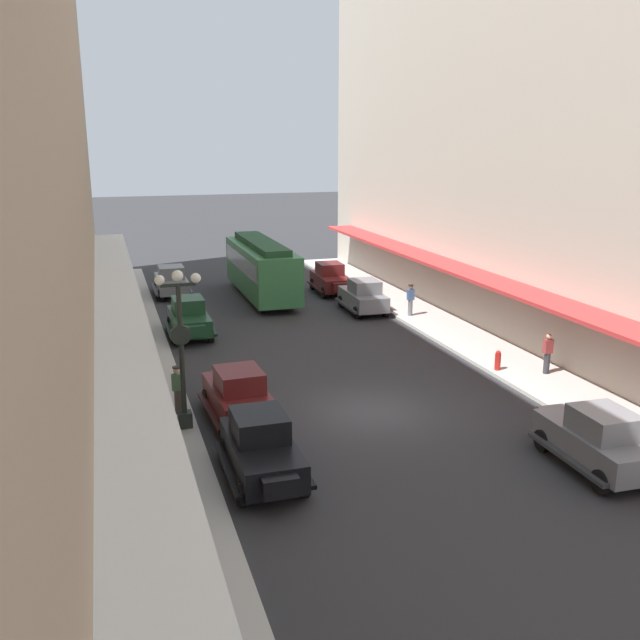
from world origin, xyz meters
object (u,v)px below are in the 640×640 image
(pedestrian_0, at_px, (178,389))
(streetcar, at_px, (262,266))
(lamp_post_with_clock, at_px, (181,343))
(pedestrian_1, at_px, (548,353))
(parked_car_6, at_px, (261,446))
(parked_car_3, at_px, (331,278))
(fire_hydrant, at_px, (498,360))
(parked_car_1, at_px, (189,317))
(parked_car_4, at_px, (597,438))
(pedestrian_2, at_px, (411,300))
(parked_car_2, at_px, (363,295))
(parked_car_5, at_px, (171,280))
(parked_car_0, at_px, (238,393))

(pedestrian_0, bearing_deg, streetcar, 68.36)
(lamp_post_with_clock, bearing_deg, pedestrian_1, 4.11)
(parked_car_6, distance_m, pedestrian_1, 13.62)
(parked_car_3, height_order, fire_hydrant, parked_car_3)
(parked_car_1, xyz_separation_m, parked_car_6, (0.10, -15.22, 0.00))
(parked_car_4, height_order, pedestrian_2, parked_car_4)
(parked_car_2, height_order, parked_car_5, same)
(parked_car_2, relative_size, lamp_post_with_clock, 0.83)
(parked_car_1, distance_m, parked_car_5, 9.34)
(parked_car_2, relative_size, parked_car_6, 1.01)
(lamp_post_with_clock, height_order, pedestrian_0, lamp_post_with_clock)
(parked_car_2, bearing_deg, parked_car_6, -119.20)
(parked_car_0, xyz_separation_m, parked_car_1, (-0.28, 10.94, 0.00))
(parked_car_1, height_order, parked_car_4, same)
(lamp_post_with_clock, xyz_separation_m, pedestrian_0, (-0.08, 1.20, -1.97))
(parked_car_1, height_order, parked_car_2, same)
(parked_car_3, relative_size, lamp_post_with_clock, 0.84)
(parked_car_6, height_order, lamp_post_with_clock, lamp_post_with_clock)
(parked_car_3, distance_m, parked_car_6, 24.28)
(parked_car_3, bearing_deg, lamp_post_with_clock, -120.95)
(parked_car_1, xyz_separation_m, parked_car_5, (0.10, 9.34, 0.00))
(pedestrian_2, bearing_deg, parked_car_3, 105.88)
(parked_car_1, height_order, parked_car_3, same)
(parked_car_0, bearing_deg, pedestrian_1, 2.82)
(lamp_post_with_clock, distance_m, pedestrian_2, 17.44)
(fire_hydrant, relative_size, pedestrian_1, 0.50)
(pedestrian_2, bearing_deg, streetcar, 131.84)
(parked_car_3, bearing_deg, parked_car_0, -117.09)
(lamp_post_with_clock, distance_m, pedestrian_1, 14.54)
(parked_car_2, distance_m, parked_car_3, 5.24)
(parked_car_5, height_order, pedestrian_2, parked_car_5)
(parked_car_6, bearing_deg, parked_car_3, 67.14)
(parked_car_6, xyz_separation_m, streetcar, (5.09, 22.29, 0.96))
(parked_car_0, bearing_deg, parked_car_4, -35.99)
(parked_car_3, distance_m, lamp_post_with_clock, 21.67)
(parked_car_4, bearing_deg, parked_car_6, 165.92)
(fire_hydrant, bearing_deg, parked_car_5, 120.66)
(parked_car_4, xyz_separation_m, pedestrian_1, (3.42, 7.23, 0.05))
(parked_car_1, relative_size, lamp_post_with_clock, 0.83)
(parked_car_4, distance_m, lamp_post_with_clock, 12.74)
(parked_car_5, bearing_deg, pedestrian_1, -57.13)
(parked_car_3, bearing_deg, streetcar, -179.00)
(streetcar, height_order, pedestrian_1, streetcar)
(parked_car_4, distance_m, parked_car_6, 9.57)
(lamp_post_with_clock, xyz_separation_m, pedestrian_1, (14.37, 1.03, -2.00))
(parked_car_2, xyz_separation_m, pedestrian_2, (1.91, -1.98, 0.07))
(parked_car_1, distance_m, lamp_post_with_clock, 11.64)
(parked_car_2, distance_m, pedestrian_2, 2.75)
(parked_car_4, height_order, streetcar, streetcar)
(parked_car_3, distance_m, streetcar, 4.45)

